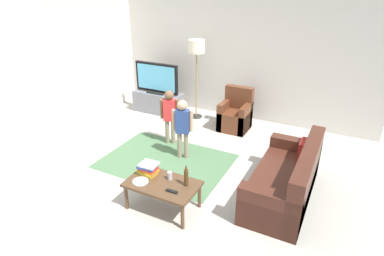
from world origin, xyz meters
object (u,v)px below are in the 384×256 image
(soda_can, at_px, (170,176))
(child_center, at_px, (183,124))
(armchair, at_px, (236,116))
(coffee_table, at_px, (162,186))
(book_stack, at_px, (148,169))
(couch, at_px, (289,182))
(plate, at_px, (141,181))
(tv, at_px, (157,78))
(bottle, at_px, (186,177))
(tv_stand, at_px, (158,103))
(floor_lamp, at_px, (197,51))
(tv_remote, at_px, (172,191))
(child_near_tv, at_px, (170,112))

(soda_can, bearing_deg, child_center, 110.98)
(armchair, relative_size, coffee_table, 0.90)
(child_center, height_order, book_stack, child_center)
(book_stack, bearing_deg, couch, 26.84)
(coffee_table, relative_size, plate, 4.55)
(tv, height_order, coffee_table, tv)
(armchair, relative_size, plate, 4.09)
(child_center, distance_m, bottle, 1.49)
(couch, bearing_deg, tv, 150.49)
(tv_stand, distance_m, plate, 3.60)
(floor_lamp, bearing_deg, bottle, -65.89)
(book_stack, bearing_deg, soda_can, 2.97)
(tv_remote, relative_size, plate, 0.77)
(armchair, relative_size, child_center, 0.81)
(tv, xyz_separation_m, armchair, (1.98, -0.02, -0.55))
(book_stack, height_order, tv_remote, book_stack)
(tv_stand, distance_m, tv, 0.60)
(couch, relative_size, tv_remote, 10.59)
(bottle, xyz_separation_m, tv_remote, (-0.10, -0.22, -0.12))
(armchair, bearing_deg, child_near_tv, -126.14)
(couch, relative_size, child_near_tv, 1.66)
(armchair, xyz_separation_m, tv_remote, (0.24, -3.12, 0.13))
(tv, height_order, book_stack, tv)
(tv_stand, relative_size, child_near_tv, 1.10)
(child_near_tv, distance_m, coffee_table, 2.01)
(child_near_tv, distance_m, tv_remote, 2.22)
(coffee_table, distance_m, book_stack, 0.34)
(book_stack, bearing_deg, child_near_tv, 110.53)
(child_near_tv, height_order, bottle, child_near_tv)
(bottle, bearing_deg, tv_remote, -114.44)
(tv, bearing_deg, child_near_tv, -49.04)
(coffee_table, height_order, soda_can, soda_can)
(plate, bearing_deg, tv_stand, 118.68)
(armchair, bearing_deg, book_stack, -95.43)
(child_near_tv, bearing_deg, coffee_table, -62.44)
(child_center, distance_m, tv_remote, 1.66)
(tv_stand, xyz_separation_m, child_center, (1.57, -1.65, 0.42))
(armchair, height_order, child_center, child_center)
(tv, xyz_separation_m, floor_lamp, (0.94, 0.17, 0.70))
(floor_lamp, bearing_deg, book_stack, -76.11)
(floor_lamp, distance_m, tv_remote, 3.72)
(floor_lamp, bearing_deg, plate, -76.69)
(tv_stand, bearing_deg, child_near_tv, -49.51)
(bottle, xyz_separation_m, plate, (-0.60, -0.22, -0.12))
(armchair, distance_m, soda_can, 2.88)
(couch, xyz_separation_m, child_near_tv, (-2.44, 0.75, 0.36))
(armchair, xyz_separation_m, soda_can, (0.07, -2.88, 0.18))
(couch, relative_size, floor_lamp, 1.01)
(coffee_table, relative_size, bottle, 3.27)
(book_stack, xyz_separation_m, plate, (0.02, -0.22, -0.08))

